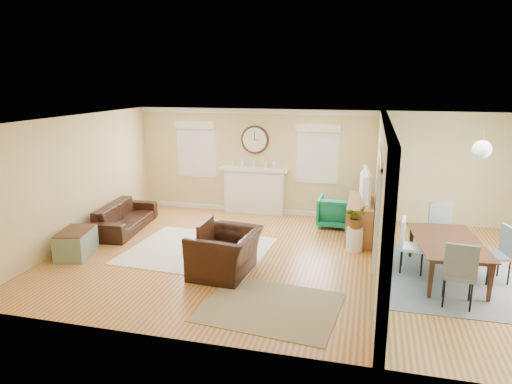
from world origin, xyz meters
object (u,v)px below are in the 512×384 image
Objects in this scene: eames_chair at (225,253)px; credenza at (360,219)px; sofa at (125,217)px; dining_table at (449,259)px; green_chair at (335,212)px.

credenza is (2.20, 2.55, 0.01)m from eames_chair.
dining_table is at bearing -103.96° from sofa.
eames_chair is (2.94, -1.76, 0.09)m from sofa.
dining_table is at bearing -49.17° from credenza.
eames_chair reaches higher than dining_table.
credenza is at bearing 136.37° from green_chair.
credenza is at bearing 35.35° from dining_table.
credenza reaches higher than green_chair.
green_chair is at bearing 36.20° from dining_table.
eames_chair reaches higher than sofa.
green_chair reaches higher than sofa.
credenza reaches higher than eames_chair.
dining_table is at bearing 106.75° from eames_chair.
sofa is at bearing 19.14° from green_chair.
credenza is at bearing 143.98° from eames_chair.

